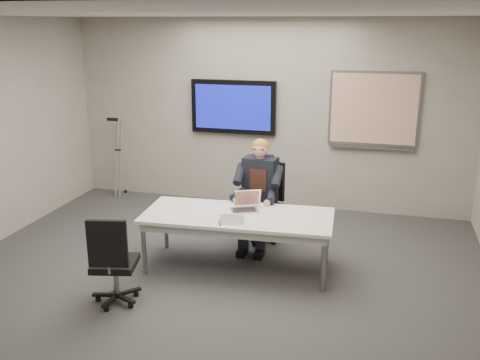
% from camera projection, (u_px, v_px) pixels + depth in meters
% --- Properties ---
extents(floor, '(6.00, 6.00, 0.02)m').
position_uv_depth(floor, '(203.00, 293.00, 5.59)').
color(floor, '#373739').
rests_on(floor, ground).
extents(ceiling, '(6.00, 6.00, 0.02)m').
position_uv_depth(ceiling, '(197.00, 13.00, 4.79)').
color(ceiling, silver).
rests_on(ceiling, wall_back).
extents(wall_back, '(6.00, 0.02, 2.80)m').
position_uv_depth(wall_back, '(267.00, 114.00, 7.97)').
color(wall_back, gray).
rests_on(wall_back, ground).
extents(conference_table, '(2.17, 1.01, 0.65)m').
position_uv_depth(conference_table, '(238.00, 220.00, 6.02)').
color(conference_table, silver).
rests_on(conference_table, ground).
extents(tv_display, '(1.30, 0.09, 0.80)m').
position_uv_depth(tv_display, '(233.00, 107.00, 8.01)').
color(tv_display, black).
rests_on(tv_display, wall_back).
extents(whiteboard, '(1.25, 0.08, 1.10)m').
position_uv_depth(whiteboard, '(374.00, 110.00, 7.51)').
color(whiteboard, gray).
rests_on(whiteboard, wall_back).
extents(office_chair_far, '(0.64, 0.64, 1.02)m').
position_uv_depth(office_chair_far, '(263.00, 216.00, 6.90)').
color(office_chair_far, black).
rests_on(office_chair_far, ground).
extents(office_chair_near, '(0.54, 0.54, 0.95)m').
position_uv_depth(office_chair_near, '(115.00, 276.00, 5.31)').
color(office_chair_near, black).
rests_on(office_chair_near, ground).
extents(seated_person, '(0.44, 0.76, 1.35)m').
position_uv_depth(seated_person, '(257.00, 205.00, 6.62)').
color(seated_person, '#1B222E').
rests_on(seated_person, office_chair_far).
extents(crutch, '(0.37, 0.66, 1.38)m').
position_uv_depth(crutch, '(119.00, 156.00, 8.56)').
color(crutch, '#AFB1B7').
rests_on(crutch, ground).
extents(laptop, '(0.37, 0.40, 0.22)m').
position_uv_depth(laptop, '(246.00, 205.00, 6.13)').
color(laptop, silver).
rests_on(laptop, conference_table).
extents(name_tent, '(0.26, 0.09, 0.10)m').
position_uv_depth(name_tent, '(232.00, 219.00, 5.70)').
color(name_tent, white).
rests_on(name_tent, conference_table).
extents(pen, '(0.07, 0.15, 0.01)m').
position_uv_depth(pen, '(220.00, 223.00, 5.72)').
color(pen, black).
rests_on(pen, conference_table).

